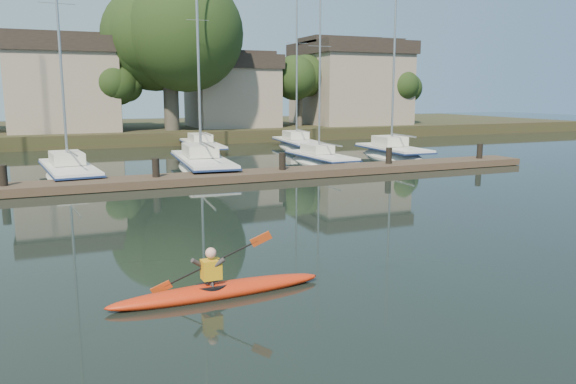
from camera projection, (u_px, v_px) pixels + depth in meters
name	position (u px, v px, depth m)	size (l,w,h in m)	color
ground	(392.00, 267.00, 13.16)	(160.00, 160.00, 0.00)	black
kayak	(218.00, 288.00, 11.28)	(4.49, 0.85, 1.43)	#D14210
dock	(222.00, 177.00, 25.81)	(34.00, 2.00, 1.80)	#4F382D
sailboat_1	(70.00, 182.00, 26.86)	(2.94, 8.68, 13.92)	white
sailboat_2	(202.00, 174.00, 29.57)	(3.04, 10.00, 16.32)	white
sailboat_3	(320.00, 166.00, 32.34)	(2.09, 7.15, 11.43)	white
sailboat_4	(392.00, 160.00, 35.50)	(2.66, 7.64, 12.80)	white
sailboat_6	(202.00, 153.00, 39.39)	(2.64, 9.67, 15.20)	white
sailboat_7	(297.00, 151.00, 41.21)	(3.00, 8.27, 13.04)	white
shore	(155.00, 101.00, 49.72)	(90.00, 25.25, 12.75)	#2E361B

